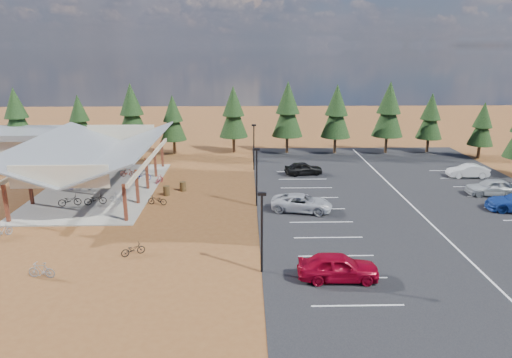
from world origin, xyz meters
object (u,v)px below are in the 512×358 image
object	(u,v)px
car_8	(491,187)
bike_4	(95,199)
lamp_post_2	(254,144)
trash_bin_0	(167,191)
car_2	(302,203)
car_4	(303,168)
outbuilding	(7,146)
lamp_post_1	(257,173)
bike_1	(84,185)
lamp_post_0	(262,227)
bike_9	(2,231)
bike_5	(118,197)
car_9	(468,171)
bike_15	(159,179)
bike_3	(112,164)
bike_0	(70,200)
bike_7	(127,172)
car_0	(338,267)
bike_16	(157,200)
bike_pavilion	(96,151)
bike_6	(143,175)
bike_2	(65,185)
bike_13	(42,270)
trash_bin_1	(183,186)
bike_12	(133,249)

from	to	relation	value
car_8	bike_4	bearing A→B (deg)	-85.37
lamp_post_2	trash_bin_0	distance (m)	12.40
car_2	car_4	size ratio (longest dim) A/B	1.26
trash_bin_0	car_8	size ratio (longest dim) A/B	0.20
trash_bin_0	outbuilding	bearing A→B (deg)	148.15
bike_4	lamp_post_1	bearing A→B (deg)	-106.36
bike_4	car_2	bearing A→B (deg)	-110.54
lamp_post_2	bike_4	distance (m)	18.33
car_4	car_8	bearing A→B (deg)	-123.61
outbuilding	bike_1	size ratio (longest dim) A/B	6.73
lamp_post_0	bike_9	distance (m)	19.61
trash_bin_0	bike_4	bearing A→B (deg)	-154.43
bike_5	car_9	bearing A→B (deg)	-82.34
bike_15	lamp_post_1	bearing A→B (deg)	164.29
bike_3	bike_5	distance (m)	12.42
lamp_post_2	bike_0	bearing A→B (deg)	-143.68
bike_7	bike_5	bearing A→B (deg)	-169.85
bike_1	outbuilding	bearing A→B (deg)	41.02
car_0	bike_16	bearing A→B (deg)	45.56
car_2	car_9	world-z (taller)	car_2
bike_pavilion	bike_0	size ratio (longest dim) A/B	10.25
lamp_post_2	bike_6	xyz separation A→B (m)	(-11.54, -3.97, -2.39)
bike_pavilion	bike_3	distance (m)	8.49
bike_7	car_2	bearing A→B (deg)	-120.15
bike_16	car_4	bearing A→B (deg)	135.80
car_0	bike_15	bearing A→B (deg)	36.71
car_0	car_9	distance (m)	27.98
bike_6	car_4	bearing A→B (deg)	-71.08
bike_pavilion	bike_6	world-z (taller)	bike_pavilion
bike_2	bike_5	distance (m)	7.25
bike_7	car_8	size ratio (longest dim) A/B	0.34
bike_7	bike_13	xyz separation A→B (m)	(0.19, -21.63, -0.06)
bike_1	bike_4	xyz separation A→B (m)	(2.41, -4.21, -0.00)
trash_bin_1	bike_13	bearing A→B (deg)	-110.30
bike_12	bike_15	distance (m)	16.48
bike_9	bike_0	bearing A→B (deg)	-83.63
lamp_post_2	bike_2	xyz separation A→B (m)	(-18.25, -7.10, -2.45)
bike_6	bike_16	bearing A→B (deg)	-146.21
bike_6	car_4	size ratio (longest dim) A/B	0.46
outbuilding	bike_4	distance (m)	21.69
bike_12	car_0	xyz separation A→B (m)	(12.92, -3.63, 0.43)
car_0	lamp_post_0	bearing A→B (deg)	77.74
bike_pavilion	lamp_post_2	bearing A→B (deg)	25.02
trash_bin_1	bike_9	world-z (taller)	bike_9
bike_7	car_2	world-z (taller)	car_2
lamp_post_1	bike_3	size ratio (longest dim) A/B	3.06
lamp_post_2	bike_1	xyz separation A→B (m)	(-16.40, -7.39, -2.38)
bike_0	bike_7	distance (m)	9.44
lamp_post_2	car_9	distance (m)	22.85
trash_bin_1	bike_9	distance (m)	15.86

